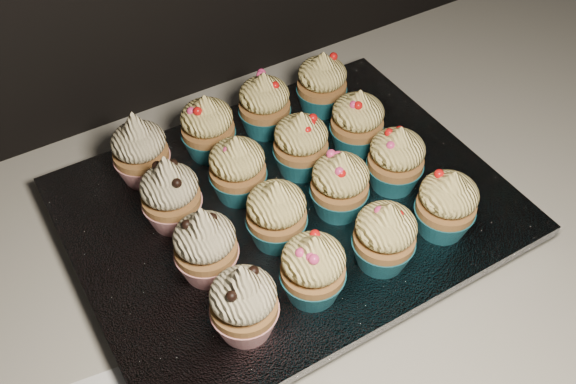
% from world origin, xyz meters
% --- Properties ---
extents(cabinet, '(2.40, 0.60, 0.86)m').
position_xyz_m(cabinet, '(0.00, 1.70, 0.43)').
color(cabinet, black).
rests_on(cabinet, ground).
extents(worktop, '(2.44, 0.64, 0.04)m').
position_xyz_m(worktop, '(0.00, 1.70, 0.88)').
color(worktop, beige).
rests_on(worktop, cabinet).
extents(baking_tray, '(0.43, 0.33, 0.02)m').
position_xyz_m(baking_tray, '(-0.19, 1.73, 0.91)').
color(baking_tray, black).
rests_on(baking_tray, worktop).
extents(foil_lining, '(0.46, 0.36, 0.01)m').
position_xyz_m(foil_lining, '(-0.19, 1.73, 0.93)').
color(foil_lining, silver).
rests_on(foil_lining, baking_tray).
extents(cupcake_0, '(0.06, 0.06, 0.10)m').
position_xyz_m(cupcake_0, '(-0.31, 1.61, 0.97)').
color(cupcake_0, maroon).
rests_on(cupcake_0, foil_lining).
extents(cupcake_1, '(0.06, 0.06, 0.08)m').
position_xyz_m(cupcake_1, '(-0.23, 1.61, 0.97)').
color(cupcake_1, '#175E6E').
rests_on(cupcake_1, foil_lining).
extents(cupcake_2, '(0.06, 0.06, 0.08)m').
position_xyz_m(cupcake_2, '(-0.15, 1.61, 0.97)').
color(cupcake_2, '#175E6E').
rests_on(cupcake_2, foil_lining).
extents(cupcake_3, '(0.06, 0.06, 0.08)m').
position_xyz_m(cupcake_3, '(-0.07, 1.61, 0.97)').
color(cupcake_3, '#175E6E').
rests_on(cupcake_3, foil_lining).
extents(cupcake_4, '(0.06, 0.06, 0.10)m').
position_xyz_m(cupcake_4, '(-0.31, 1.69, 0.97)').
color(cupcake_4, maroon).
rests_on(cupcake_4, foil_lining).
extents(cupcake_5, '(0.06, 0.06, 0.08)m').
position_xyz_m(cupcake_5, '(-0.23, 1.69, 0.97)').
color(cupcake_5, '#175E6E').
rests_on(cupcake_5, foil_lining).
extents(cupcake_6, '(0.06, 0.06, 0.08)m').
position_xyz_m(cupcake_6, '(-0.15, 1.69, 0.97)').
color(cupcake_6, '#175E6E').
rests_on(cupcake_6, foil_lining).
extents(cupcake_7, '(0.06, 0.06, 0.08)m').
position_xyz_m(cupcake_7, '(-0.08, 1.69, 0.97)').
color(cupcake_7, '#175E6E').
rests_on(cupcake_7, foil_lining).
extents(cupcake_8, '(0.06, 0.06, 0.10)m').
position_xyz_m(cupcake_8, '(-0.31, 1.77, 0.97)').
color(cupcake_8, maroon).
rests_on(cupcake_8, foil_lining).
extents(cupcake_9, '(0.06, 0.06, 0.08)m').
position_xyz_m(cupcake_9, '(-0.23, 1.77, 0.97)').
color(cupcake_9, '#175E6E').
rests_on(cupcake_9, foil_lining).
extents(cupcake_10, '(0.06, 0.06, 0.08)m').
position_xyz_m(cupcake_10, '(-0.15, 1.77, 0.97)').
color(cupcake_10, '#175E6E').
rests_on(cupcake_10, foil_lining).
extents(cupcake_11, '(0.06, 0.06, 0.08)m').
position_xyz_m(cupcake_11, '(-0.08, 1.76, 0.97)').
color(cupcake_11, '#175E6E').
rests_on(cupcake_11, foil_lining).
extents(cupcake_12, '(0.06, 0.06, 0.10)m').
position_xyz_m(cupcake_12, '(-0.31, 1.85, 0.97)').
color(cupcake_12, maroon).
rests_on(cupcake_12, foil_lining).
extents(cupcake_13, '(0.06, 0.06, 0.08)m').
position_xyz_m(cupcake_13, '(-0.23, 1.85, 0.97)').
color(cupcake_13, '#175E6E').
rests_on(cupcake_13, foil_lining).
extents(cupcake_14, '(0.06, 0.06, 0.08)m').
position_xyz_m(cupcake_14, '(-0.15, 1.85, 0.97)').
color(cupcake_14, '#175E6E').
rests_on(cupcake_14, foil_lining).
extents(cupcake_15, '(0.06, 0.06, 0.08)m').
position_xyz_m(cupcake_15, '(-0.07, 1.85, 0.97)').
color(cupcake_15, '#175E6E').
rests_on(cupcake_15, foil_lining).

